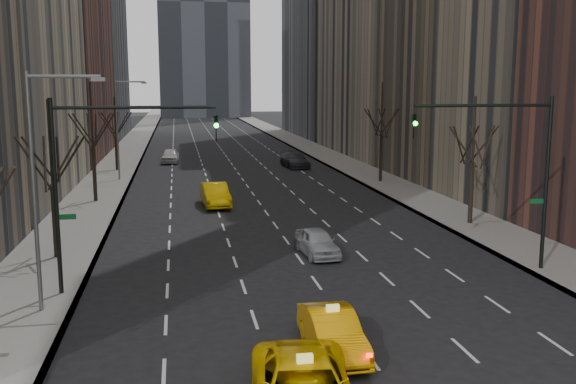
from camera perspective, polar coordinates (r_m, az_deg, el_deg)
name	(u,v)px	position (r m, az deg, el deg)	size (l,w,h in m)	color
sidewalk_left	(128,152)	(85.36, -14.07, 3.43)	(4.50, 320.00, 0.15)	slate
sidewalk_right	(313,149)	(87.04, 2.26, 3.81)	(4.50, 320.00, 0.15)	slate
tree_lw_b	(53,186)	(33.62, -20.16, 0.48)	(3.36, 3.50, 7.82)	black
tree_lw_c	(93,149)	(49.29, -16.93, 3.71)	(3.36, 3.50, 8.74)	black
tree_lw_d	(116,136)	(67.17, -15.07, 4.81)	(3.36, 3.50, 7.36)	black
tree_rw_b	(472,166)	(41.13, 16.07, 2.23)	(3.36, 3.50, 7.82)	black
tree_rw_c	(381,138)	(57.74, 8.29, 4.80)	(3.36, 3.50, 8.74)	black
traffic_mast_left	(98,164)	(27.07, -16.57, 2.40)	(6.69, 0.39, 8.00)	black
traffic_mast_right	(514,156)	(30.79, 19.44, 3.07)	(6.69, 0.39, 8.00)	black
streetlight_near	(42,168)	(25.36, -20.99, 2.01)	(2.83, 0.22, 9.00)	slate
streetlight_far	(121,119)	(59.98, -14.63, 6.28)	(2.83, 0.22, 9.00)	slate
taxi_sedan	(332,332)	(21.36, 3.97, -12.32)	(1.50, 4.31, 1.42)	#EC9A04
silver_sedan_ahead	(317,242)	(33.00, 2.59, -4.48)	(1.62, 4.02, 1.37)	#A3A5AB
far_taxi	(215,195)	(46.54, -6.50, -0.25)	(1.75, 5.01, 1.65)	yellow
far_suv_grey	(295,160)	(68.26, 0.61, 2.87)	(2.21, 5.43, 1.58)	#303035
far_car_white	(170,156)	(73.43, -10.44, 3.18)	(1.89, 4.69, 1.60)	silver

